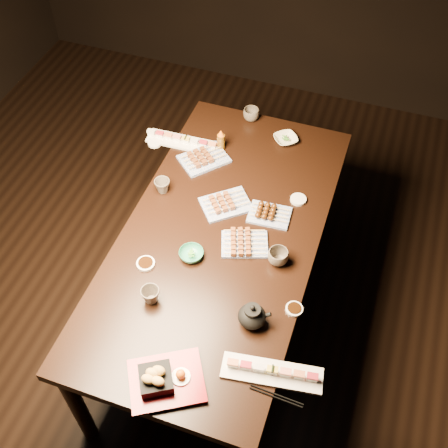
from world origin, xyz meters
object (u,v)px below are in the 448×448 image
Objects in this scene: sushi_platter_near at (272,371)px; teacup_far_right at (251,114)px; teacup_near_left at (151,295)px; teacup_far_left at (162,186)px; edamame_bowl_green at (191,254)px; yakitori_plate_right at (245,242)px; condiment_bottle at (221,140)px; teacup_mid_right at (278,257)px; yakitori_plate_left at (204,156)px; edamame_bowl_cream at (286,139)px; dining_table at (221,279)px; teapot at (252,314)px; sushi_platter_far at (181,140)px; yakitori_plate_center at (226,202)px; tempura_tray at (166,377)px.

teacup_far_right reaches higher than sushi_platter_near.
teacup_near_left is 1.04× the size of teacup_far_left.
teacup_near_left reaches higher than edamame_bowl_green.
condiment_bottle is (-0.32, 0.58, 0.04)m from yakitori_plate_right.
teacup_near_left reaches higher than teacup_far_right.
yakitori_plate_left is at bearing 136.90° from teacup_mid_right.
edamame_bowl_green is 0.92× the size of edamame_bowl_cream.
teacup_near_left is at bearing -143.75° from yakitori_plate_right.
dining_table is 0.74m from condiment_bottle.
edamame_bowl_cream is 1.14m from teapot.
yakitori_plate_left is 3.07× the size of teacup_far_left.
edamame_bowl_green is 0.28m from teacup_near_left.
teacup_mid_right reaches higher than edamame_bowl_green.
sushi_platter_near is 1.23m from yakitori_plate_left.
teacup_mid_right is (0.71, -0.60, 0.01)m from sushi_platter_far.
sushi_platter_far is at bearing 114.99° from yakitori_plate_right.
yakitori_plate_right is 1.89× the size of edamame_bowl_green.
edamame_bowl_cream is 0.26m from teacup_far_right.
yakitori_plate_left is 0.30m from teacup_far_left.
sushi_platter_far is at bearing 103.00° from yakitori_plate_left.
tempura_tray is (0.08, -0.94, 0.02)m from yakitori_plate_center.
edamame_bowl_cream is (0.53, 0.20, -0.01)m from sushi_platter_far.
sushi_platter_far is at bearing 96.95° from teacup_far_left.
sushi_platter_far is 0.51m from yakitori_plate_center.
teapot reaches higher than yakitori_plate_left.
edamame_bowl_cream is 1.30× the size of teacup_mid_right.
sushi_platter_near is at bearing -69.59° from teacup_far_right.
teacup_mid_right is at bearing 137.85° from sushi_platter_far.
sushi_platter_near is 3.52× the size of edamame_bowl_green.
dining_table is 14.08× the size of condiment_bottle.
dining_table is at bearing -118.61° from yakitori_plate_center.
sushi_platter_near is at bearing -40.39° from edamame_bowl_green.
edamame_bowl_cream is at bearing -11.08° from yakitori_plate_left.
teacup_near_left is (-0.13, -0.62, 0.01)m from yakitori_plate_center.
yakitori_plate_left is at bearing 114.36° from sushi_platter_near.
teapot reaches higher than teacup_far_left.
yakitori_plate_right is at bearing -27.12° from dining_table.
teapot is at bearing -72.53° from teacup_far_right.
yakitori_plate_left is (0.16, -0.09, 0.01)m from sushi_platter_far.
sushi_platter_near is at bearing -72.18° from teapot.
teacup_far_left is (-0.49, 0.19, 0.01)m from yakitori_plate_right.
dining_table is at bearing -99.26° from edamame_bowl_cream.
sushi_platter_far reaches higher than edamame_bowl_cream.
sushi_platter_far is 4.05× the size of teacup_mid_right.
sushi_platter_far is (-0.83, 1.12, -0.00)m from sushi_platter_near.
yakitori_plate_center is 0.34m from yakitori_plate_left.
yakitori_plate_right is 1.74× the size of edamame_bowl_cream.
yakitori_plate_right is (0.54, -0.56, 0.00)m from sushi_platter_far.
condiment_bottle reaches higher than sushi_platter_near.
teacup_far_right is at bearing 88.93° from teapot.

